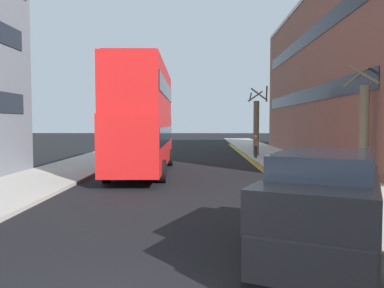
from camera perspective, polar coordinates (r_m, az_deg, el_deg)
The scene contains 10 objects.
sidewalk_right at distance 21.60m, azimuth 16.50°, elevation -3.85°, with size 4.00×80.00×0.14m, color #ADA89E.
sidewalk_left at distance 22.12m, azimuth -18.15°, elevation -3.71°, with size 4.00×80.00×0.14m, color #ADA89E.
kerb_line_outer at distance 19.20m, azimuth 11.98°, elevation -4.86°, with size 0.10×56.00×0.01m, color yellow.
kerb_line_inner at distance 19.18m, azimuth 11.51°, elevation -4.87°, with size 0.10×56.00×0.01m, color yellow.
double_decker_bus_away at distance 20.39m, azimuth -7.30°, elevation 4.18°, with size 3.05×10.88×5.64m.
taxi_minivan at distance 7.87m, azimuth 19.03°, elevation -8.84°, with size 3.62×5.16×2.12m.
pedestrian_far at distance 27.95m, azimuth 9.49°, elevation -0.29°, with size 0.34×0.22×1.62m.
street_tree_near at distance 18.32m, azimuth 24.29°, elevation 2.12°, with size 1.63×1.69×5.06m.
street_tree_mid at distance 30.08m, azimuth 9.60°, elevation 2.81°, with size 1.58×1.58×5.31m.
townhouse_terrace_right at distance 31.74m, azimuth 25.14°, elevation 9.07°, with size 10.08×28.00×12.14m.
Camera 1 is at (0.89, -4.69, 2.70)m, focal length 35.72 mm.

